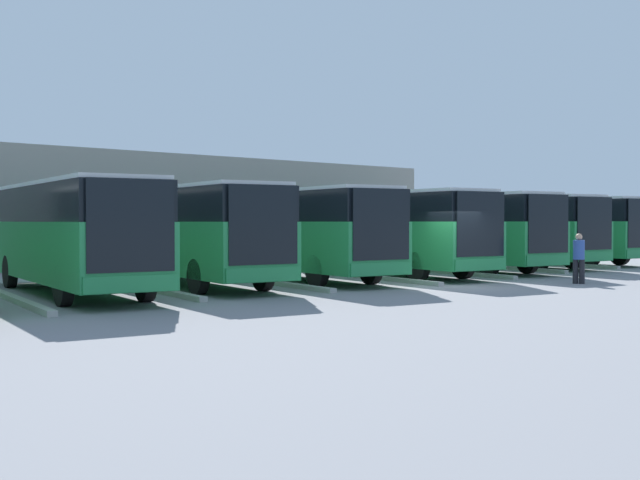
# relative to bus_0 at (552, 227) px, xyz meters

# --- Properties ---
(ground_plane) EXTENTS (600.00, 600.00, 0.00)m
(ground_plane) POSITION_rel_bus_0_xyz_m (15.32, 5.75, -1.85)
(ground_plane) COLOR gray
(bus_0) EXTENTS (4.25, 11.15, 3.32)m
(bus_0) POSITION_rel_bus_0_xyz_m (0.00, 0.00, 0.00)
(bus_0) COLOR #238447
(bus_0) RESTS_ON ground_plane
(curb_divider_0) EXTENTS (1.45, 7.16, 0.15)m
(curb_divider_0) POSITION_rel_bus_0_xyz_m (2.19, 1.61, -1.77)
(curb_divider_0) COLOR #9E9E99
(curb_divider_0) RESTS_ON ground_plane
(bus_1) EXTENTS (4.25, 11.15, 3.32)m
(bus_1) POSITION_rel_bus_0_xyz_m (4.38, 0.04, 0.00)
(bus_1) COLOR #238447
(bus_1) RESTS_ON ground_plane
(curb_divider_1) EXTENTS (1.45, 7.16, 0.15)m
(curb_divider_1) POSITION_rel_bus_0_xyz_m (6.57, 1.65, -1.77)
(curb_divider_1) COLOR #9E9E99
(curb_divider_1) RESTS_ON ground_plane
(bus_2) EXTENTS (4.25, 11.15, 3.32)m
(bus_2) POSITION_rel_bus_0_xyz_m (8.76, 0.59, 0.00)
(bus_2) COLOR #238447
(bus_2) RESTS_ON ground_plane
(curb_divider_2) EXTENTS (1.45, 7.16, 0.15)m
(curb_divider_2) POSITION_rel_bus_0_xyz_m (10.94, 2.20, -1.77)
(curb_divider_2) COLOR #9E9E99
(curb_divider_2) RESTS_ON ground_plane
(bus_3) EXTENTS (4.25, 11.15, 3.32)m
(bus_3) POSITION_rel_bus_0_xyz_m (13.14, 0.70, 0.00)
(bus_3) COLOR #238447
(bus_3) RESTS_ON ground_plane
(curb_divider_3) EXTENTS (1.45, 7.16, 0.15)m
(curb_divider_3) POSITION_rel_bus_0_xyz_m (15.32, 2.31, -1.77)
(curb_divider_3) COLOR #9E9E99
(curb_divider_3) RESTS_ON ground_plane
(bus_4) EXTENTS (4.25, 11.15, 3.32)m
(bus_4) POSITION_rel_bus_0_xyz_m (17.52, 0.19, 0.00)
(bus_4) COLOR #238447
(bus_4) RESTS_ON ground_plane
(curb_divider_4) EXTENTS (1.45, 7.16, 0.15)m
(curb_divider_4) POSITION_rel_bus_0_xyz_m (19.70, 1.80, -1.77)
(curb_divider_4) COLOR #9E9E99
(curb_divider_4) RESTS_ON ground_plane
(bus_5) EXTENTS (4.25, 11.15, 3.32)m
(bus_5) POSITION_rel_bus_0_xyz_m (21.90, -0.17, 0.00)
(bus_5) COLOR #238447
(bus_5) RESTS_ON ground_plane
(curb_divider_5) EXTENTS (1.45, 7.16, 0.15)m
(curb_divider_5) POSITION_rel_bus_0_xyz_m (24.08, 1.44, -1.77)
(curb_divider_5) COLOR #9E9E99
(curb_divider_5) RESTS_ON ground_plane
(bus_6) EXTENTS (4.25, 11.15, 3.32)m
(bus_6) POSITION_rel_bus_0_xyz_m (26.27, 0.35, 0.00)
(bus_6) COLOR #238447
(bus_6) RESTS_ON ground_plane
(curb_divider_6) EXTENTS (1.45, 7.16, 0.15)m
(curb_divider_6) POSITION_rel_bus_0_xyz_m (28.46, 1.96, -1.77)
(curb_divider_6) COLOR #9E9E99
(curb_divider_6) RESTS_ON ground_plane
(pedestrian) EXTENTS (0.49, 0.49, 1.74)m
(pedestrian) POSITION_rel_bus_0_xyz_m (11.45, 8.27, -0.91)
(pedestrian) COLOR black
(pedestrian) RESTS_ON ground_plane
(station_building) EXTENTS (33.70, 15.71, 5.47)m
(station_building) POSITION_rel_bus_0_xyz_m (15.32, -17.27, 0.92)
(station_building) COLOR gray
(station_building) RESTS_ON ground_plane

